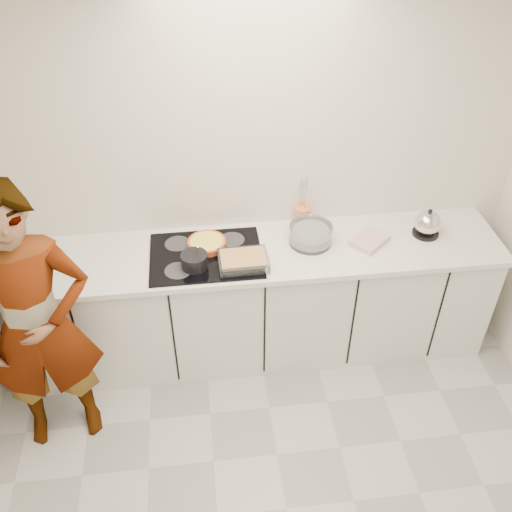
{
  "coord_description": "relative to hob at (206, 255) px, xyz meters",
  "views": [
    {
      "loc": [
        -0.38,
        -1.64,
        3.2
      ],
      "look_at": [
        -0.05,
        1.05,
        1.05
      ],
      "focal_mm": 40.0,
      "sensor_mm": 36.0,
      "label": 1
    }
  ],
  "objects": [
    {
      "name": "floor",
      "position": [
        0.35,
        -1.26,
        -0.92
      ],
      "size": [
        3.6,
        3.2,
        0.0
      ],
      "primitive_type": "cube",
      "color": "beige",
      "rests_on": "ground"
    },
    {
      "name": "ceiling",
      "position": [
        0.35,
        -1.26,
        1.68
      ],
      "size": [
        3.6,
        3.2,
        0.0
      ],
      "primitive_type": "cube",
      "color": "white",
      "rests_on": "wall_back"
    },
    {
      "name": "wall_back",
      "position": [
        0.35,
        0.34,
        0.38
      ],
      "size": [
        3.6,
        0.0,
        2.6
      ],
      "primitive_type": "cube",
      "color": "silver",
      "rests_on": "ground"
    },
    {
      "name": "base_cabinets",
      "position": [
        0.35,
        0.02,
        -0.48
      ],
      "size": [
        3.2,
        0.58,
        0.87
      ],
      "primitive_type": "cube",
      "color": "silver",
      "rests_on": "floor"
    },
    {
      "name": "countertop",
      "position": [
        0.35,
        0.02,
        -0.03
      ],
      "size": [
        3.24,
        0.64,
        0.04
      ],
      "primitive_type": "cube",
      "color": "white",
      "rests_on": "base_cabinets"
    },
    {
      "name": "hob",
      "position": [
        0.0,
        0.0,
        0.0
      ],
      "size": [
        0.72,
        0.54,
        0.01
      ],
      "primitive_type": "cube",
      "color": "black",
      "rests_on": "countertop"
    },
    {
      "name": "tart_dish",
      "position": [
        0.01,
        0.09,
        0.03
      ],
      "size": [
        0.27,
        0.27,
        0.04
      ],
      "color": "#C84428",
      "rests_on": "hob"
    },
    {
      "name": "saucepan",
      "position": [
        -0.08,
        -0.11,
        0.05
      ],
      "size": [
        0.18,
        0.18,
        0.16
      ],
      "color": "black",
      "rests_on": "hob"
    },
    {
      "name": "baking_dish",
      "position": [
        0.23,
        -0.13,
        0.04
      ],
      "size": [
        0.32,
        0.23,
        0.06
      ],
      "color": "silver",
      "rests_on": "hob"
    },
    {
      "name": "mixing_bowl",
      "position": [
        0.7,
        0.06,
        0.05
      ],
      "size": [
        0.34,
        0.34,
        0.13
      ],
      "color": "silver",
      "rests_on": "countertop"
    },
    {
      "name": "tea_towel",
      "position": [
        1.09,
        0.02,
        0.01
      ],
      "size": [
        0.3,
        0.3,
        0.04
      ],
      "primitive_type": "cube",
      "rotation": [
        0.0,
        0.0,
        0.72
      ],
      "color": "white",
      "rests_on": "countertop"
    },
    {
      "name": "kettle",
      "position": [
        1.49,
        0.06,
        0.08
      ],
      "size": [
        0.21,
        0.21,
        0.2
      ],
      "color": "black",
      "rests_on": "countertop"
    },
    {
      "name": "utensil_crock",
      "position": [
        0.68,
        0.29,
        0.06
      ],
      "size": [
        0.14,
        0.14,
        0.13
      ],
      "primitive_type": "cylinder",
      "rotation": [
        0.0,
        0.0,
        -0.44
      ],
      "color": "#FB763E",
      "rests_on": "countertop"
    },
    {
      "name": "cook",
      "position": [
        -0.97,
        -0.52,
        -0.01
      ],
      "size": [
        0.73,
        0.54,
        1.82
      ],
      "primitive_type": "imported",
      "rotation": [
        0.0,
        0.0,
        0.16
      ],
      "color": "silver",
      "rests_on": "floor"
    }
  ]
}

